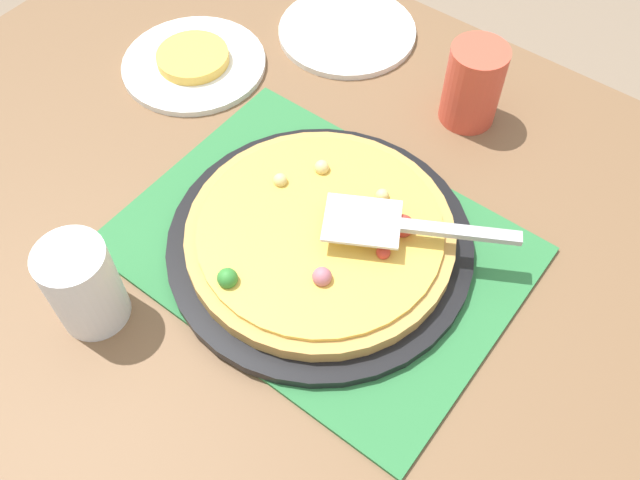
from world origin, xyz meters
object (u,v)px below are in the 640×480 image
plate_near_left (194,64)px  plate_side (347,31)px  pizza (320,234)px  cup_far (83,285)px  cup_near (473,85)px  pizza_pan (320,243)px  pizza_server (403,225)px  served_slice_left (193,57)px

plate_near_left → plate_side: 0.25m
pizza → cup_far: bearing=56.0°
plate_near_left → cup_near: (-0.39, -0.16, 0.06)m
cup_near → cup_far: size_ratio=1.00×
pizza_pan → pizza_server: 0.11m
pizza_pan → cup_near: size_ratio=3.17×
plate_near_left → cup_near: cup_near is taller
pizza_pan → plate_side: size_ratio=1.73×
plate_side → served_slice_left: served_slice_left is taller
pizza → pizza_pan: bearing=1.0°
plate_side → pizza_server: (-0.30, 0.31, 0.06)m
cup_near → plate_near_left: bearing=22.6°
cup_near → cup_far: 0.58m
plate_near_left → cup_far: 0.44m
cup_near → plate_side: bearing=-10.3°
plate_side → cup_far: bearing=96.2°
cup_far → plate_side: bearing=-83.8°
pizza → plate_side: pizza is taller
pizza_pan → plate_side: 0.42m
served_slice_left → pizza_server: bearing=166.6°
plate_near_left → cup_near: 0.42m
served_slice_left → cup_near: cup_near is taller
pizza_pan → pizza: bearing=-179.0°
served_slice_left → cup_far: bearing=118.1°
plate_side → pizza_pan: bearing=121.4°
pizza_pan → pizza: 0.02m
served_slice_left → plate_near_left: bearing=0.0°
served_slice_left → pizza: bearing=156.9°
pizza → cup_near: 0.32m
pizza → cup_far: cup_far is taller
pizza_server → pizza_pan: bearing=29.3°
pizza_pan → cup_near: bearing=-94.8°
pizza_server → cup_near: bearing=-77.6°
served_slice_left → pizza_server: size_ratio=0.50×
pizza_pan → plate_near_left: bearing=-23.1°
pizza → plate_near_left: size_ratio=1.50×
plate_near_left → pizza_server: 0.46m
pizza → plate_side: (0.22, -0.36, -0.03)m
plate_side → cup_near: 0.26m
pizza_server → pizza: bearing=29.5°
plate_side → served_slice_left: size_ratio=2.00×
pizza → pizza_server: size_ratio=1.49×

